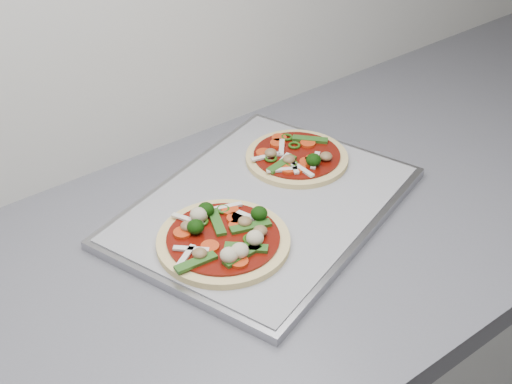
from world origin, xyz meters
TOP-DOWN VIEW (x-y plane):
  - countertop at (0.00, 1.30)m, footprint 3.60×0.60m
  - baking_tray at (-0.05, 1.35)m, footprint 0.51×0.44m
  - parchment at (-0.05, 1.35)m, footprint 0.49×0.42m
  - pizza_left at (-0.15, 1.31)m, footprint 0.20×0.20m
  - pizza_right at (0.06, 1.41)m, footprint 0.18×0.18m

SIDE VIEW (x-z plane):
  - countertop at x=0.00m, z-range 0.86..0.90m
  - baking_tray at x=-0.05m, z-range 0.90..0.91m
  - parchment at x=-0.05m, z-range 0.91..0.92m
  - pizza_right at x=0.06m, z-range 0.91..0.94m
  - pizza_left at x=-0.15m, z-range 0.91..0.94m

